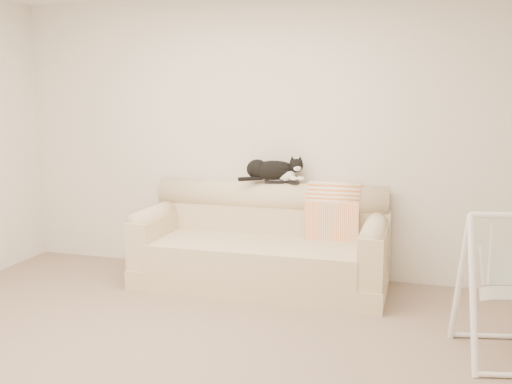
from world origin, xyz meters
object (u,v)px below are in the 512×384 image
Objects in this scene: sofa at (263,246)px; baby_swing at (510,286)px; tuxedo_cat at (273,170)px; remote_a at (274,181)px; remote_b at (290,182)px.

baby_swing is at bearing -27.75° from sofa.
tuxedo_cat is at bearing 82.40° from sofa.
sofa is 2.28× the size of baby_swing.
remote_b is at bearing 4.71° from remote_a.
tuxedo_cat is at bearing 146.58° from baby_swing.
sofa is at bearing -102.82° from remote_a.
tuxedo_cat is (-0.17, 0.01, 0.10)m from remote_b.
baby_swing is at bearing -35.76° from remote_b.
sofa is 2.16m from baby_swing.
tuxedo_cat is (-0.02, 0.02, 0.10)m from remote_a.
remote_b is (0.15, 0.01, -0.00)m from remote_a.
remote_a is 2.26m from baby_swing.
sofa is 0.63m from remote_b.
remote_a is at bearing 77.18° from sofa.
remote_b is at bearing 144.24° from baby_swing.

